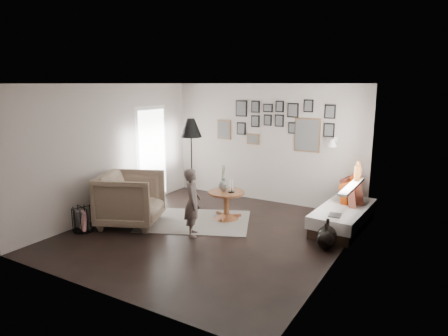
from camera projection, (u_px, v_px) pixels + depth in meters
The scene contains 23 objects.
ground at pixel (207, 233), 7.06m from camera, with size 4.80×4.80×0.00m, color black.
wall_back at pixel (265, 143), 8.81m from camera, with size 4.50×4.50×0.00m, color #A2968E.
wall_front at pixel (98, 195), 4.76m from camera, with size 4.50×4.50×0.00m, color #A2968E.
wall_left at pixel (111, 150), 7.90m from camera, with size 4.80×4.80×0.00m, color #A2968E.
wall_right at pixel (339, 177), 5.67m from camera, with size 4.80×4.80×0.00m, color #A2968E.
ceiling at pixel (206, 84), 6.52m from camera, with size 4.80×4.80×0.00m, color white.
door_left at pixel (152, 154), 8.96m from camera, with size 0.00×2.14×2.14m.
window_right at pixel (354, 182), 6.92m from camera, with size 0.15×1.32×1.30m.
gallery_wall at pixel (278, 124), 8.56m from camera, with size 2.74×0.03×1.08m.
wall_sconce at pixel (332, 143), 7.79m from camera, with size 0.18×0.36×0.16m.
rug at pixel (195, 221), 7.68m from camera, with size 2.06×1.44×0.01m, color beige.
pedestal_table at pixel (226, 206), 7.77m from camera, with size 0.71×0.71×0.55m.
vase at pixel (223, 183), 7.73m from camera, with size 0.20×0.20×0.50m.
candles at pixel (231, 186), 7.62m from camera, with size 0.12×0.12×0.26m.
daybed at pixel (345, 213), 7.33m from camera, with size 0.86×1.86×0.88m.
magazine_on_daybed at pixel (335, 215), 6.77m from camera, with size 0.20×0.27×0.01m, color black.
armchair at pixel (131, 199), 7.42m from camera, with size 1.05×1.09×0.99m, color #705E4C.
armchair_cushion at pixel (134, 199), 7.45m from camera, with size 0.45×0.45×0.11m, color silver.
floor_lamp at pixel (191, 131), 8.16m from camera, with size 0.44×0.44×1.90m.
magazine_basket at pixel (83, 219), 7.14m from camera, with size 0.44×0.44×0.44m.
demijohn_large at pixel (327, 236), 6.44m from camera, with size 0.32×0.32×0.48m.
demijohn_small at pixel (325, 240), 6.34m from camera, with size 0.28×0.28×0.43m.
child at pixel (192, 202), 6.86m from camera, with size 0.43×0.28×1.19m, color #554743.
Camera 1 is at (3.62, -5.60, 2.61)m, focal length 32.00 mm.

